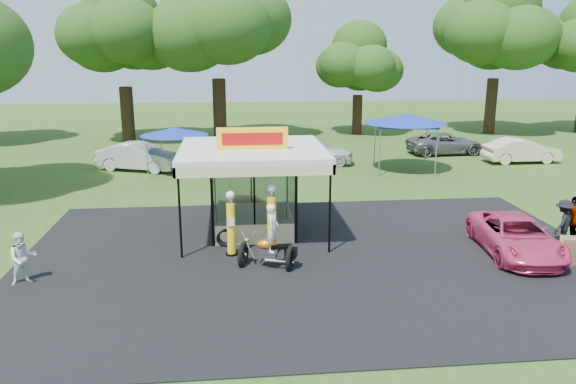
% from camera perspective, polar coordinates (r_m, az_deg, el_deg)
% --- Properties ---
extents(ground, '(120.00, 120.00, 0.00)m').
position_cam_1_polar(ground, '(17.53, 3.80, -9.07)').
color(ground, '#2E4C17').
rests_on(ground, ground).
extents(asphalt_apron, '(20.00, 14.00, 0.04)m').
position_cam_1_polar(asphalt_apron, '(19.35, 2.81, -6.68)').
color(asphalt_apron, black).
rests_on(asphalt_apron, ground).
extents(gas_station_kiosk, '(5.40, 5.40, 4.18)m').
position_cam_1_polar(gas_station_kiosk, '(21.49, -3.61, 0.39)').
color(gas_station_kiosk, white).
rests_on(gas_station_kiosk, ground).
extents(gas_pump_left, '(0.43, 0.43, 2.32)m').
position_cam_1_polar(gas_pump_left, '(19.31, -5.80, -3.35)').
color(gas_pump_left, black).
rests_on(gas_pump_left, ground).
extents(gas_pump_right, '(0.47, 0.47, 2.53)m').
position_cam_1_polar(gas_pump_right, '(19.42, -1.66, -2.87)').
color(gas_pump_right, black).
rests_on(gas_pump_right, ground).
extents(motorcycle, '(1.98, 1.38, 2.24)m').
position_cam_1_polar(motorcycle, '(18.24, -1.80, -5.16)').
color(motorcycle, black).
rests_on(motorcycle, ground).
extents(spare_tires, '(0.88, 0.57, 0.73)m').
position_cam_1_polar(spare_tires, '(20.50, -6.53, -4.54)').
color(spare_tires, black).
rests_on(spare_tires, ground).
extents(a_frame_sign, '(0.61, 0.64, 1.00)m').
position_cam_1_polar(a_frame_sign, '(20.64, 26.68, -5.46)').
color(a_frame_sign, '#593819').
rests_on(a_frame_sign, ground).
extents(kiosk_car, '(2.82, 1.13, 0.96)m').
position_cam_1_polar(kiosk_car, '(23.96, -3.78, -1.37)').
color(kiosk_car, yellow).
rests_on(kiosk_car, ground).
extents(pink_sedan, '(2.68, 4.97, 1.33)m').
position_cam_1_polar(pink_sedan, '(21.03, 22.13, -4.17)').
color(pink_sedan, '#DD3C70').
rests_on(pink_sedan, ground).
extents(spectator_west, '(1.00, 0.92, 1.64)m').
position_cam_1_polar(spectator_west, '(18.86, -25.35, -6.10)').
color(spectator_west, white).
rests_on(spectator_west, ground).
extents(spectator_east_a, '(1.27, 1.19, 1.72)m').
position_cam_1_polar(spectator_east_a, '(22.59, 26.16, -2.83)').
color(spectator_east_a, black).
rests_on(spectator_east_a, ground).
extents(spectator_east_b, '(1.10, 0.93, 1.76)m').
position_cam_1_polar(spectator_east_b, '(23.09, 27.03, -2.52)').
color(spectator_east_b, gray).
rests_on(spectator_east_b, ground).
extents(bg_car_a, '(5.20, 3.37, 1.62)m').
position_cam_1_polar(bg_car_a, '(34.09, -14.89, 3.49)').
color(bg_car_a, silver).
rests_on(bg_car_a, ground).
extents(bg_car_b, '(5.35, 3.73, 1.44)m').
position_cam_1_polar(bg_car_b, '(35.53, -5.28, 4.19)').
color(bg_car_b, '#A5290C').
rests_on(bg_car_b, ground).
extents(bg_car_c, '(5.15, 2.73, 1.67)m').
position_cam_1_polar(bg_car_c, '(34.75, 2.60, 4.20)').
color(bg_car_c, silver).
rests_on(bg_car_c, ground).
extents(bg_car_d, '(5.33, 2.73, 1.44)m').
position_cam_1_polar(bg_car_d, '(39.64, 15.74, 4.78)').
color(bg_car_d, '#595A5C').
rests_on(bg_car_d, ground).
extents(bg_car_e, '(4.70, 1.75, 1.54)m').
position_cam_1_polar(bg_car_e, '(38.14, 22.62, 3.92)').
color(bg_car_e, beige).
rests_on(bg_car_e, ground).
extents(tent_west, '(3.82, 3.82, 2.67)m').
position_cam_1_polar(tent_west, '(32.40, -11.48, 6.02)').
color(tent_west, gray).
rests_on(tent_west, ground).
extents(tent_east, '(4.78, 4.78, 3.34)m').
position_cam_1_polar(tent_east, '(33.27, 11.85, 7.27)').
color(tent_east, gray).
rests_on(tent_east, ground).
extents(oak_far_b, '(9.68, 9.68, 11.55)m').
position_cam_1_polar(oak_far_b, '(44.52, -16.48, 14.34)').
color(oak_far_b, black).
rests_on(oak_far_b, ground).
extents(oak_far_c, '(11.39, 11.39, 13.42)m').
position_cam_1_polar(oak_far_c, '(43.73, -7.21, 16.30)').
color(oak_far_c, black).
rests_on(oak_far_c, ground).
extents(oak_far_d, '(7.55, 7.55, 8.99)m').
position_cam_1_polar(oak_far_d, '(47.18, 7.20, 12.77)').
color(oak_far_d, black).
rests_on(oak_far_d, ground).
extents(oak_far_e, '(10.66, 10.66, 12.69)m').
position_cam_1_polar(oak_far_e, '(50.15, 20.48, 14.81)').
color(oak_far_e, black).
rests_on(oak_far_e, ground).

